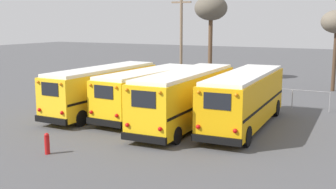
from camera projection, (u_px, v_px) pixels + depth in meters
ground_plane at (164, 121)px, 26.54m from camera, size 160.00×160.00×0.00m
school_bus_0 at (103, 88)px, 28.75m from camera, size 2.62×10.31×3.14m
school_bus_1 at (149, 91)px, 27.82m from camera, size 2.89×9.86×3.07m
school_bus_2 at (186, 96)px, 25.24m from camera, size 2.79×10.64×3.29m
school_bus_3 at (245, 98)px, 24.78m from camera, size 2.99×10.61×3.27m
utility_pole at (181, 40)px, 36.00m from camera, size 1.80×0.24×8.89m
bare_tree_0 at (211, 10)px, 44.01m from camera, size 3.45×3.45×8.92m
fence_line at (210, 89)px, 33.08m from camera, size 17.84×0.06×1.42m
fire_hydrant at (47, 143)px, 19.90m from camera, size 0.24×0.24×1.03m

